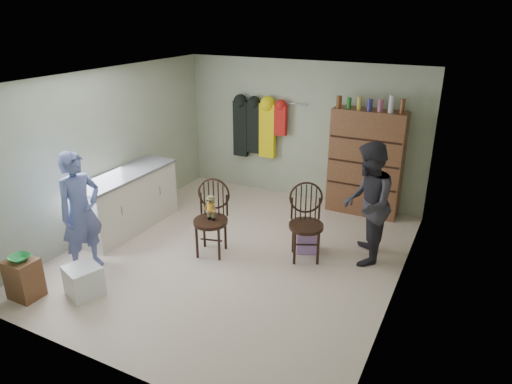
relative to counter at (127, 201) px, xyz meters
The scene contains 13 objects.
ground_plane 2.01m from the counter, ahead, with size 5.00×5.00×0.00m, color beige.
room_walls 2.30m from the counter, 15.25° to the left, with size 5.00×5.00×5.00m.
counter is the anchor object (origin of this frame).
stool 2.08m from the counter, 85.13° to the right, with size 0.36×0.31×0.51m, color brown.
bowl 2.07m from the counter, 85.13° to the right, with size 0.24×0.24×0.06m, color green.
plastic_tub 1.88m from the counter, 65.56° to the right, with size 0.40×0.38×0.38m, color white.
chair_front 1.63m from the counter, ahead, with size 0.60×0.60×1.10m.
chair_far 2.90m from the counter, ahead, with size 0.65×0.65×1.09m.
striped_bag 2.93m from the counter, 11.47° to the left, with size 0.32×0.25×0.34m, color pink.
person_left 1.31m from the counter, 74.51° to the right, with size 0.60×0.40×1.66m, color #56629D.
person_right 3.72m from the counter, 11.02° to the left, with size 0.83×0.65×1.71m, color #2D2B33.
dresser 3.96m from the counter, 35.68° to the left, with size 1.20×0.39×2.08m.
coat_rack 2.74m from the counter, 64.76° to the left, with size 1.42×0.12×1.09m.
Camera 1 is at (2.90, -5.02, 3.31)m, focal length 32.00 mm.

